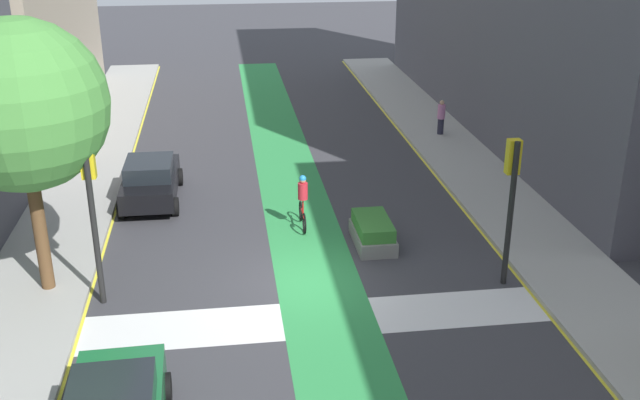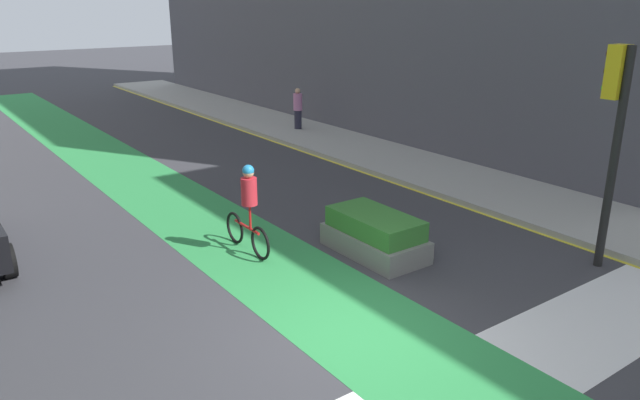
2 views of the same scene
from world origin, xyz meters
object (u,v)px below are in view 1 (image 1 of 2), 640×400
object	(u,v)px
car_black_left_far	(151,180)
median_planter	(373,232)
traffic_signal_near_left	(91,193)
street_tree_near	(21,106)
traffic_signal_near_right	(512,185)
pedestrian_sidewalk_right_a	(441,117)
cyclist_in_lane	(303,200)

from	to	relation	value
car_black_left_far	median_planter	bearing A→B (deg)	-32.90
traffic_signal_near_left	street_tree_near	world-z (taller)	street_tree_near
traffic_signal_near_right	pedestrian_sidewalk_right_a	xyz separation A→B (m)	(2.15, 13.48, -1.98)
car_black_left_far	pedestrian_sidewalk_right_a	bearing A→B (deg)	26.08
traffic_signal_near_left	street_tree_near	size ratio (longest dim) A/B	0.61
cyclist_in_lane	median_planter	world-z (taller)	cyclist_in_lane
street_tree_near	pedestrian_sidewalk_right_a	bearing A→B (deg)	40.12
traffic_signal_near_right	pedestrian_sidewalk_right_a	bearing A→B (deg)	80.95
traffic_signal_near_right	street_tree_near	size ratio (longest dim) A/B	0.57
traffic_signal_near_right	traffic_signal_near_left	bearing A→B (deg)	177.85
cyclist_in_lane	pedestrian_sidewalk_right_a	bearing A→B (deg)	51.24
street_tree_near	median_planter	world-z (taller)	street_tree_near
traffic_signal_near_left	street_tree_near	xyz separation A→B (m)	(-1.55, 0.69, 2.15)
traffic_signal_near_left	street_tree_near	bearing A→B (deg)	156.15
pedestrian_sidewalk_right_a	street_tree_near	size ratio (longest dim) A/B	0.21
traffic_signal_near_right	street_tree_near	distance (m)	12.80
car_black_left_far	street_tree_near	distance (m)	8.08
car_black_left_far	street_tree_near	bearing A→B (deg)	-110.24
pedestrian_sidewalk_right_a	street_tree_near	distance (m)	19.69
cyclist_in_lane	car_black_left_far	bearing A→B (deg)	149.03
pedestrian_sidewalk_right_a	median_planter	distance (m)	11.87
traffic_signal_near_right	pedestrian_sidewalk_right_a	world-z (taller)	traffic_signal_near_right
cyclist_in_lane	median_planter	size ratio (longest dim) A/B	0.85
traffic_signal_near_right	car_black_left_far	world-z (taller)	traffic_signal_near_right
traffic_signal_near_left	median_planter	xyz separation A→B (m)	(7.86, 2.44, -2.69)
traffic_signal_near_left	pedestrian_sidewalk_right_a	size ratio (longest dim) A/B	2.85
traffic_signal_near_left	street_tree_near	distance (m)	2.73
traffic_signal_near_right	median_planter	world-z (taller)	traffic_signal_near_right
traffic_signal_near_right	street_tree_near	bearing A→B (deg)	174.99
cyclist_in_lane	street_tree_near	distance (m)	9.15
traffic_signal_near_left	pedestrian_sidewalk_right_a	bearing A→B (deg)	44.84
street_tree_near	cyclist_in_lane	bearing A→B (deg)	24.02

